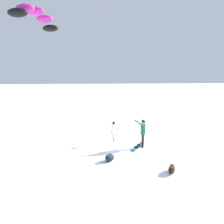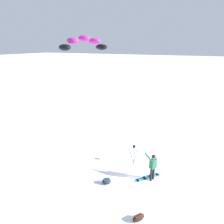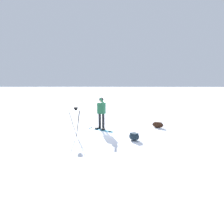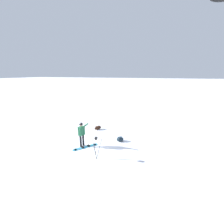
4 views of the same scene
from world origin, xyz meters
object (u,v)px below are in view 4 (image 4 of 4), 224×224
at_px(snowboarder, 82,132).
at_px(gear_bag_large, 120,139).
at_px(gear_bag_small, 98,128).
at_px(snowboard, 86,147).
at_px(camera_tripod, 96,144).

bearing_deg(snowboarder, gear_bag_large, -146.08).
bearing_deg(gear_bag_small, snowboarder, 94.17).
relative_size(snowboard, gear_bag_small, 2.11).
height_order(snowboarder, camera_tripod, snowboarder).
height_order(snowboarder, snowboard, snowboarder).
height_order(snowboard, camera_tripod, camera_tripod).
bearing_deg(snowboard, camera_tripod, 141.39).
xyz_separation_m(snowboarder, gear_bag_small, (0.23, -3.20, -0.90)).
xyz_separation_m(camera_tripod, gear_bag_small, (1.84, -4.32, -0.83)).
height_order(gear_bag_large, gear_bag_small, gear_bag_large).
bearing_deg(camera_tripod, gear_bag_small, -66.95).
relative_size(snowboarder, gear_bag_small, 2.53).
relative_size(snowboard, gear_bag_large, 2.24).
bearing_deg(snowboarder, snowboard, 166.96).
xyz_separation_m(gear_bag_large, camera_tripod, (0.71, 2.67, 0.82)).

